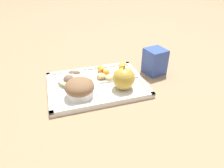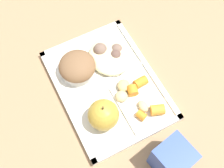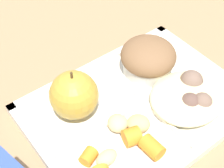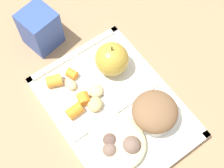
{
  "view_description": "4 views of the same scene",
  "coord_description": "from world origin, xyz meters",
  "px_view_note": "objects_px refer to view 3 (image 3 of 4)",
  "views": [
    {
      "loc": [
        0.12,
        0.58,
        0.38
      ],
      "look_at": [
        -0.04,
        0.04,
        0.03
      ],
      "focal_mm": 32.31,
      "sensor_mm": 36.0,
      "label": 1
    },
    {
      "loc": [
        -0.29,
        0.14,
        0.66
      ],
      "look_at": [
        -0.01,
        -0.01,
        0.03
      ],
      "focal_mm": 46.06,
      "sensor_mm": 36.0,
      "label": 2
    },
    {
      "loc": [
        -0.23,
        -0.24,
        0.42
      ],
      "look_at": [
        -0.01,
        0.05,
        0.03
      ],
      "focal_mm": 54.48,
      "sensor_mm": 36.0,
      "label": 3
    },
    {
      "loc": [
        0.21,
        -0.15,
        0.65
      ],
      "look_at": [
        -0.04,
        0.02,
        0.03
      ],
      "focal_mm": 52.61,
      "sensor_mm": 36.0,
      "label": 4
    }
  ],
  "objects_px": {
    "green_apple": "(74,95)",
    "bran_muffin": "(148,58)",
    "lunch_tray": "(137,108)",
    "plastic_fork": "(204,99)"
  },
  "relations": [
    {
      "from": "green_apple",
      "to": "plastic_fork",
      "type": "height_order",
      "value": "green_apple"
    },
    {
      "from": "lunch_tray",
      "to": "bran_muffin",
      "type": "distance_m",
      "value": 0.09
    },
    {
      "from": "green_apple",
      "to": "plastic_fork",
      "type": "relative_size",
      "value": 0.6
    },
    {
      "from": "lunch_tray",
      "to": "green_apple",
      "type": "xyz_separation_m",
      "value": [
        -0.08,
        0.05,
        0.04
      ]
    },
    {
      "from": "lunch_tray",
      "to": "green_apple",
      "type": "bearing_deg",
      "value": 147.34
    },
    {
      "from": "lunch_tray",
      "to": "green_apple",
      "type": "height_order",
      "value": "green_apple"
    },
    {
      "from": "lunch_tray",
      "to": "plastic_fork",
      "type": "bearing_deg",
      "value": -30.35
    },
    {
      "from": "plastic_fork",
      "to": "bran_muffin",
      "type": "bearing_deg",
      "value": 104.55
    },
    {
      "from": "green_apple",
      "to": "bran_muffin",
      "type": "height_order",
      "value": "green_apple"
    },
    {
      "from": "lunch_tray",
      "to": "green_apple",
      "type": "relative_size",
      "value": 3.94
    }
  ]
}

